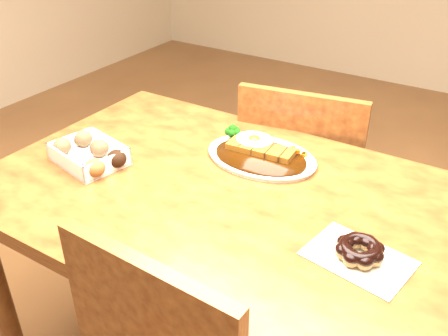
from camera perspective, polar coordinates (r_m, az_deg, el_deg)
The scene contains 5 objects.
table at distance 1.30m, azimuth -0.17°, elevation -6.20°, with size 1.20×0.80×0.75m.
chair_far at distance 1.79m, azimuth 9.05°, elevation -1.85°, with size 0.48×0.48×0.87m.
katsu_curry_plate at distance 1.37m, azimuth 4.16°, elevation 1.68°, with size 0.31×0.22×0.06m.
donut_box at distance 1.40m, azimuth -15.20°, elevation 1.63°, with size 0.23×0.18×0.05m.
pon_de_ring at distance 1.06m, azimuth 15.24°, elevation -9.13°, with size 0.23×0.18×0.04m.
Camera 1 is at (0.56, -0.88, 1.43)m, focal length 40.00 mm.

